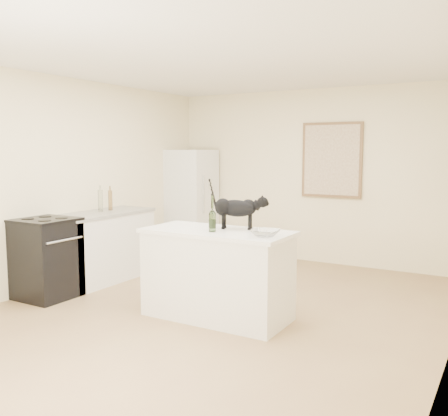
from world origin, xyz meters
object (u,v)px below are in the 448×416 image
wine_bottle (212,215)px  black_cat (236,210)px  fridge (191,202)px  stove (47,259)px  glass_bowl (265,233)px

wine_bottle → black_cat: bearing=66.9°
fridge → wine_bottle: fridge is taller
black_cat → wine_bottle: (-0.11, -0.27, -0.03)m
stove → fridge: 2.98m
wine_bottle → glass_bowl: size_ratio=1.20×
fridge → black_cat: 3.24m
fridge → glass_bowl: 3.73m
black_cat → glass_bowl: size_ratio=1.99×
stove → fridge: bearing=90.0°
glass_bowl → fridge: bearing=134.8°
stove → glass_bowl: (2.63, 0.30, 0.48)m
fridge → wine_bottle: bearing=-52.2°
stove → fridge: fridge is taller
fridge → wine_bottle: size_ratio=5.23×
fridge → stove: bearing=-90.0°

